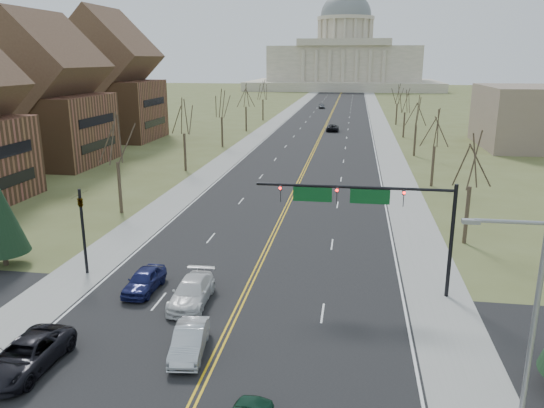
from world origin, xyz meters
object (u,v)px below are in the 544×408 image
(signal_mast, at_px, (369,204))
(car_far_nb, at_px, (333,128))
(signal_left, at_px, (82,222))
(car_sb_outer_second, at_px, (144,280))
(car_far_sb, at_px, (322,106))
(car_sb_outer_lead, at_px, (26,355))
(street_light, at_px, (526,324))
(car_sb_inner_second, at_px, (192,292))
(car_sb_inner_lead, at_px, (189,341))

(signal_mast, height_order, car_far_nb, signal_mast)
(signal_mast, height_order, signal_left, signal_mast)
(signal_left, distance_m, car_sb_outer_second, 6.26)
(car_far_nb, distance_m, car_far_sb, 51.34)
(signal_mast, xyz_separation_m, car_far_nb, (-5.52, 77.37, -5.05))
(signal_left, bearing_deg, car_far_nb, 80.16)
(signal_left, xyz_separation_m, car_sb_outer_second, (5.07, -2.16, -2.98))
(car_sb_outer_second, relative_size, car_far_nb, 0.84)
(signal_left, xyz_separation_m, car_sb_outer_lead, (2.95, -11.48, -2.96))
(street_light, xyz_separation_m, car_far_nb, (-10.81, 90.86, -4.52))
(car_sb_inner_second, xyz_separation_m, car_far_sb, (-0.72, 131.82, -0.02))
(street_light, distance_m, car_far_nb, 91.62)
(signal_mast, bearing_deg, car_sb_outer_lead, -144.35)
(car_sb_inner_lead, bearing_deg, street_light, -25.42)
(signal_left, height_order, car_far_sb, signal_left)
(car_sb_inner_second, bearing_deg, car_far_nb, 84.58)
(signal_mast, xyz_separation_m, car_sb_outer_second, (-13.88, -2.16, -5.03))
(car_sb_inner_second, height_order, car_sb_outer_second, car_sb_inner_second)
(street_light, bearing_deg, car_sb_outer_second, 149.39)
(street_light, relative_size, car_sb_outer_lead, 1.69)
(signal_mast, bearing_deg, car_sb_inner_lead, -134.55)
(car_far_sb, bearing_deg, street_light, -90.75)
(street_light, bearing_deg, car_far_sb, 96.58)
(signal_mast, bearing_deg, car_far_nb, 94.08)
(car_far_sb, bearing_deg, car_sb_inner_lead, -96.37)
(signal_left, height_order, car_sb_inner_second, signal_left)
(car_sb_inner_lead, distance_m, car_far_sb, 137.34)
(car_sb_outer_second, bearing_deg, car_sb_inner_lead, -51.65)
(car_sb_inner_second, bearing_deg, car_sb_inner_lead, -75.90)
(signal_mast, relative_size, car_sb_outer_lead, 2.26)
(car_sb_inner_second, bearing_deg, car_sb_outer_lead, -126.96)
(car_sb_outer_second, distance_m, car_far_sb, 130.59)
(signal_mast, relative_size, car_sb_inner_second, 2.37)
(car_sb_outer_lead, relative_size, car_far_sb, 1.27)
(signal_mast, xyz_separation_m, car_sb_inner_second, (-10.36, -3.41, -5.01))
(car_sb_inner_lead, relative_size, car_sb_outer_second, 1.00)
(car_sb_inner_second, distance_m, car_far_nb, 80.92)
(signal_mast, bearing_deg, street_light, -68.59)
(car_sb_outer_second, bearing_deg, street_light, -29.32)
(signal_mast, relative_size, car_far_sb, 2.86)
(signal_mast, height_order, car_sb_outer_second, signal_mast)
(car_sb_outer_second, bearing_deg, car_sb_outer_lead, -101.55)
(signal_left, distance_m, car_far_nb, 78.58)
(car_sb_inner_lead, bearing_deg, car_sb_outer_second, 119.70)
(car_sb_inner_second, bearing_deg, car_sb_outer_second, 158.36)
(signal_left, relative_size, car_sb_inner_second, 1.17)
(car_sb_inner_second, xyz_separation_m, car_far_nb, (4.84, 80.78, -0.04))
(signal_mast, relative_size, signal_left, 2.02)
(car_far_sb, bearing_deg, car_sb_inner_second, -97.02)
(car_far_nb, bearing_deg, signal_mast, 94.77)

